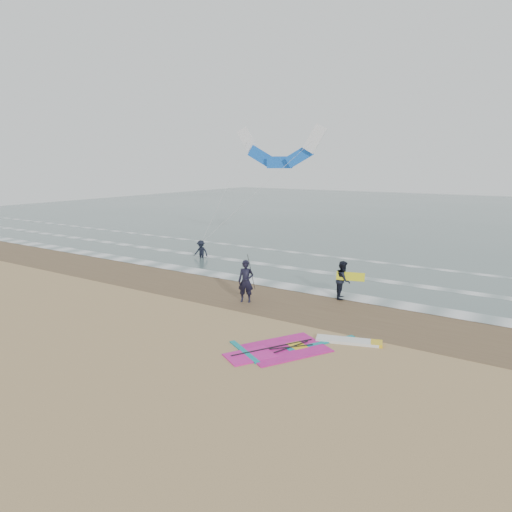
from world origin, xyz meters
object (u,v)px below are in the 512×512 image
Objects in this scene: person_standing at (246,281)px; person_walking at (343,280)px; windsurf_rig at (302,347)px; person_wading at (201,247)px; surf_kite at (279,151)px.

person_walking is (3.54, 2.95, -0.08)m from person_standing.
person_wading is at bearing 142.29° from windsurf_rig.
person_standing is at bearing 144.28° from windsurf_rig.
surf_kite reaches higher than person_walking.
person_wading is (-12.75, 9.86, 0.76)m from windsurf_rig.
windsurf_rig is 16.13m from person_wading.
person_wading is 8.55m from surf_kite.
surf_kite reaches higher than windsurf_rig.
person_standing reaches higher than windsurf_rig.
person_wading is at bearing 119.57° from person_standing.
windsurf_rig is 2.63× the size of person_walking.
surf_kite is (-8.34, 8.27, 6.21)m from person_walking.
person_standing is 4.61m from person_walking.
person_walking is 13.29m from surf_kite.
person_standing is 10.38m from person_wading.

